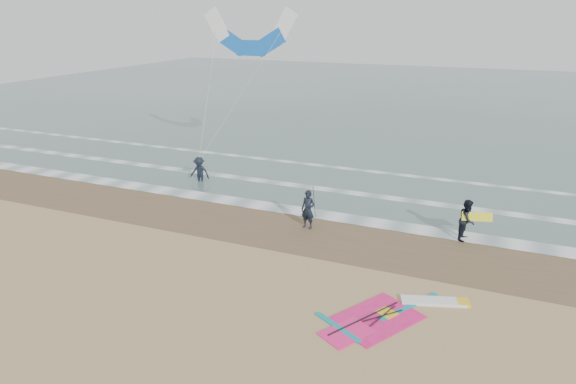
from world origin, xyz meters
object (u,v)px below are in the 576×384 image
at_px(person_wading, 199,167).
at_px(person_standing, 308,210).
at_px(surf_kite, 250,37).
at_px(windsurf_rig, 393,314).
at_px(person_walking, 467,220).

bearing_deg(person_wading, person_standing, -32.10).
relative_size(person_wading, surf_kite, 0.22).
relative_size(windsurf_rig, person_wading, 2.57).
relative_size(person_standing, surf_kite, 0.22).
xyz_separation_m(windsurf_rig, surf_kite, (-11.67, 12.78, 8.28)).
bearing_deg(person_standing, person_walking, 21.13).
distance_m(windsurf_rig, person_wading, 17.00).
relative_size(windsurf_rig, person_walking, 2.57).
bearing_deg(person_wading, windsurf_rig, -42.19).
bearing_deg(person_wading, person_walking, -15.77).
relative_size(person_standing, person_walking, 0.99).
xyz_separation_m(person_wading, surf_kite, (2.13, 2.90, 7.37)).
xyz_separation_m(person_walking, person_wading, (-15.49, 2.50, 0.00)).
bearing_deg(person_walking, person_wading, 91.54).
bearing_deg(windsurf_rig, person_walking, 77.12).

